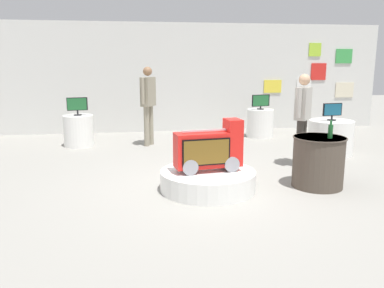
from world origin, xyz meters
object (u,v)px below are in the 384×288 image
object	(u,v)px
display_pedestal_left_rear	(79,131)
shopper_browsing_near_truck	(148,100)
display_pedestal_right_rear	(260,123)
side_table_round	(318,161)
main_display_pedestal	(208,180)
novelty_firetruck_tv	(209,151)
tv_on_right_rear	(261,101)
tv_on_left_rear	(77,105)
display_pedestal_center_rear	(330,137)
shopper_browsing_rear	(303,113)
tv_on_center_rear	(332,111)
bottle_on_side_table	(330,131)

from	to	relation	value
display_pedestal_left_rear	shopper_browsing_near_truck	bearing A→B (deg)	-5.03
display_pedestal_right_rear	side_table_round	world-z (taller)	side_table_round
display_pedestal_right_rear	shopper_browsing_near_truck	distance (m)	2.96
main_display_pedestal	novelty_firetruck_tv	distance (m)	0.45
tv_on_right_rear	shopper_browsing_near_truck	distance (m)	2.88
tv_on_left_rear	shopper_browsing_near_truck	size ratio (longest dim) A/B	0.25
display_pedestal_center_rear	side_table_round	bearing A→B (deg)	-122.00
side_table_round	shopper_browsing_rear	size ratio (longest dim) A/B	0.47
main_display_pedestal	shopper_browsing_rear	size ratio (longest dim) A/B	0.85
display_pedestal_left_rear	display_pedestal_right_rear	xyz separation A→B (m)	(4.37, 0.46, 0.00)
tv_on_left_rear	shopper_browsing_near_truck	xyz separation A→B (m)	(1.56, -0.13, 0.11)
tv_on_center_rear	display_pedestal_right_rear	size ratio (longest dim) A/B	0.60
tv_on_left_rear	tv_on_right_rear	bearing A→B (deg)	5.99
display_pedestal_left_rear	bottle_on_side_table	distance (m)	5.51
bottle_on_side_table	shopper_browsing_rear	size ratio (longest dim) A/B	0.16
display_pedestal_center_rear	display_pedestal_left_rear	bearing A→B (deg)	162.90
display_pedestal_center_rear	tv_on_right_rear	world-z (taller)	tv_on_right_rear
side_table_round	shopper_browsing_rear	distance (m)	1.36
novelty_firetruck_tv	shopper_browsing_rear	xyz separation A→B (m)	(1.91, 1.11, 0.37)
tv_on_left_rear	display_pedestal_center_rear	world-z (taller)	tv_on_left_rear
display_pedestal_center_rear	side_table_round	size ratio (longest dim) A/B	1.14
display_pedestal_left_rear	display_pedestal_center_rear	distance (m)	5.43
tv_on_center_rear	bottle_on_side_table	bearing A→B (deg)	-118.58
novelty_firetruck_tv	display_pedestal_left_rear	bearing A→B (deg)	123.14
novelty_firetruck_tv	display_pedestal_center_rear	distance (m)	3.48
main_display_pedestal	display_pedestal_center_rear	size ratio (longest dim) A/B	1.58
shopper_browsing_rear	side_table_round	bearing A→B (deg)	-101.97
side_table_round	shopper_browsing_rear	bearing A→B (deg)	78.03
bottle_on_side_table	display_pedestal_center_rear	bearing A→B (deg)	61.46
bottle_on_side_table	display_pedestal_right_rear	bearing A→B (deg)	85.49
main_display_pedestal	display_pedestal_right_rear	xyz separation A→B (m)	(2.11, 3.96, 0.20)
display_pedestal_center_rear	bottle_on_side_table	distance (m)	2.46
display_pedestal_left_rear	shopper_browsing_rear	distance (m)	4.87
side_table_round	tv_on_center_rear	bearing A→B (deg)	57.95
main_display_pedestal	novelty_firetruck_tv	xyz separation A→B (m)	(0.02, -0.00, 0.45)
display_pedestal_center_rear	tv_on_center_rear	xyz separation A→B (m)	(-0.00, -0.00, 0.55)
novelty_firetruck_tv	side_table_round	world-z (taller)	novelty_firetruck_tv
display_pedestal_center_rear	shopper_browsing_near_truck	world-z (taller)	shopper_browsing_near_truck
novelty_firetruck_tv	tv_on_left_rear	world-z (taller)	tv_on_left_rear
tv_on_right_rear	shopper_browsing_near_truck	size ratio (longest dim) A/B	0.27
tv_on_center_rear	tv_on_right_rear	size ratio (longest dim) A/B	0.87
tv_on_left_rear	display_pedestal_right_rear	size ratio (longest dim) A/B	0.64
novelty_firetruck_tv	display_pedestal_right_rear	distance (m)	4.48
display_pedestal_center_rear	display_pedestal_right_rear	xyz separation A→B (m)	(-0.82, 2.06, 0.00)
tv_on_right_rear	display_pedestal_right_rear	bearing A→B (deg)	76.70
novelty_firetruck_tv	side_table_round	xyz separation A→B (m)	(1.66, -0.09, -0.20)
main_display_pedestal	display_pedestal_left_rear	size ratio (longest dim) A/B	2.02
display_pedestal_center_rear	side_table_round	world-z (taller)	side_table_round
main_display_pedestal	tv_on_right_rear	world-z (taller)	tv_on_right_rear
display_pedestal_left_rear	tv_on_center_rear	xyz separation A→B (m)	(5.19, -1.60, 0.55)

